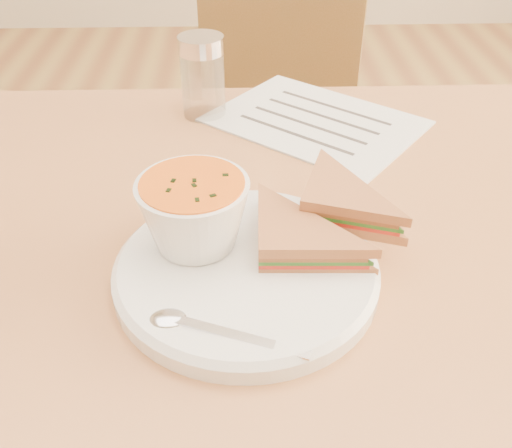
{
  "coord_description": "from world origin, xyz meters",
  "views": [
    {
      "loc": [
        0.02,
        -0.51,
        1.12
      ],
      "look_at": [
        0.04,
        -0.08,
        0.8
      ],
      "focal_mm": 40.0,
      "sensor_mm": 36.0,
      "label": 1
    }
  ],
  "objects_px": {
    "dining_table": "(231,419)",
    "soup_bowl": "(195,216)",
    "chair_far": "(259,185)",
    "plate": "(246,272)",
    "condiment_shaker": "(203,77)"
  },
  "relations": [
    {
      "from": "chair_far",
      "to": "soup_bowl",
      "type": "bearing_deg",
      "value": 99.33
    },
    {
      "from": "plate",
      "to": "condiment_shaker",
      "type": "distance_m",
      "value": 0.36
    },
    {
      "from": "plate",
      "to": "dining_table",
      "type": "bearing_deg",
      "value": 104.5
    },
    {
      "from": "condiment_shaker",
      "to": "soup_bowl",
      "type": "bearing_deg",
      "value": -88.97
    },
    {
      "from": "chair_far",
      "to": "plate",
      "type": "xyz_separation_m",
      "value": [
        -0.04,
        -0.68,
        0.35
      ]
    },
    {
      "from": "dining_table",
      "to": "soup_bowl",
      "type": "xyz_separation_m",
      "value": [
        -0.02,
        -0.07,
        0.43
      ]
    },
    {
      "from": "plate",
      "to": "condiment_shaker",
      "type": "bearing_deg",
      "value": 98.64
    },
    {
      "from": "dining_table",
      "to": "soup_bowl",
      "type": "height_order",
      "value": "soup_bowl"
    },
    {
      "from": "soup_bowl",
      "to": "dining_table",
      "type": "bearing_deg",
      "value": 71.68
    },
    {
      "from": "dining_table",
      "to": "condiment_shaker",
      "type": "distance_m",
      "value": 0.5
    },
    {
      "from": "plate",
      "to": "condiment_shaker",
      "type": "relative_size",
      "value": 2.21
    },
    {
      "from": "dining_table",
      "to": "plate",
      "type": "height_order",
      "value": "plate"
    },
    {
      "from": "dining_table",
      "to": "chair_far",
      "type": "xyz_separation_m",
      "value": [
        0.06,
        0.58,
        0.04
      ]
    },
    {
      "from": "dining_table",
      "to": "plate",
      "type": "distance_m",
      "value": 0.4
    },
    {
      "from": "soup_bowl",
      "to": "condiment_shaker",
      "type": "xyz_separation_m",
      "value": [
        -0.01,
        0.33,
        0.0
      ]
    }
  ]
}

